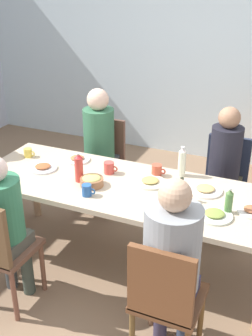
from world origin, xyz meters
The scene contains 25 objects.
ground_plane centered at (0.00, 0.00, 0.00)m, with size 7.47×7.47×0.00m, color #84674D.
wall_back centered at (0.00, 2.48, 1.30)m, with size 6.47×0.12×2.60m, color silver.
dining_table centered at (0.00, 0.00, 0.65)m, with size 2.43×0.86×0.72m.
person_0 centered at (-0.61, -0.72, 0.69)m, with size 0.30×0.30×1.15m.
chair_1 centered at (0.61, -0.81, 0.51)m, with size 0.40×0.40×0.90m.
person_1 centered at (0.61, -0.72, 0.75)m, with size 0.33×0.33×1.24m.
chair_2 centered at (0.61, 0.81, 0.51)m, with size 0.40×0.40×0.90m.
person_2 centered at (0.61, 0.72, 0.72)m, with size 0.30×0.30×1.22m.
chair_3 centered at (-0.61, 0.81, 0.51)m, with size 0.40×0.40×0.90m.
person_3 centered at (-0.61, 0.72, 0.74)m, with size 0.30×0.30×1.24m.
plate_0 centered at (0.95, -0.01, 0.74)m, with size 0.20×0.20×0.04m.
plate_1 centered at (0.58, 0.16, 0.74)m, with size 0.26×0.26×0.04m.
plate_2 centered at (0.72, -0.17, 0.74)m, with size 0.25×0.25×0.04m.
plate_3 centered at (0.16, 0.11, 0.74)m, with size 0.25×0.25×0.04m.
plate_4 centered at (-0.75, -0.01, 0.74)m, with size 0.24×0.24×0.04m.
plate_5 centered at (-0.58, 0.26, 0.74)m, with size 0.22×0.22×0.04m.
bowl_0 centered at (-0.24, -0.10, 0.76)m, with size 0.18×0.18×0.08m.
cup_0 centered at (0.16, 0.26, 0.77)m, with size 0.12×0.08×0.09m.
cup_1 centered at (-0.20, -0.26, 0.77)m, with size 0.11×0.07×0.09m.
cup_2 centered at (-1.01, 0.15, 0.76)m, with size 0.11×0.07×0.08m.
cup_3 centered at (-0.21, 0.14, 0.77)m, with size 0.12×0.08×0.10m.
bottle_0 centered at (-0.37, -0.08, 0.84)m, with size 0.07×0.07×0.24m.
bottle_1 centered at (0.45, -0.05, 0.81)m, with size 0.05×0.05×0.18m.
bottle_2 centered at (0.34, 0.34, 0.84)m, with size 0.06×0.06×0.25m.
bottle_3 centered at (0.80, -0.08, 0.81)m, with size 0.05×0.05×0.19m.
Camera 1 is at (1.15, -2.62, 2.23)m, focal length 44.94 mm.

